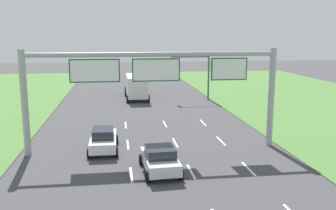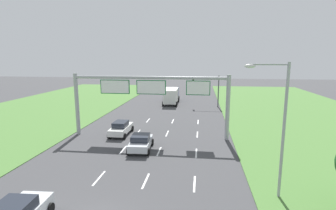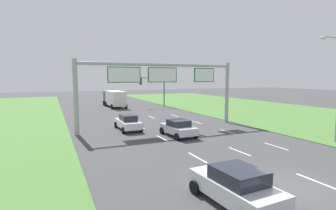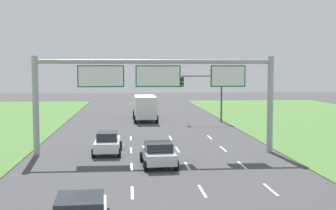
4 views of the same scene
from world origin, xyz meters
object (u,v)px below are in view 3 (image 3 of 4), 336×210
car_near_red (236,186)px  car_mid_lane (178,128)px  sign_gantry (161,81)px  street_lamp (336,80)px  car_lead_silver (128,122)px  traffic_light_mast (154,86)px  box_truck (114,98)px

car_near_red → car_mid_lane: size_ratio=1.07×
sign_gantry → street_lamp: 15.44m
sign_gantry → car_mid_lane: bearing=-91.4°
car_lead_silver → sign_gantry: bearing=-5.5°
sign_gantry → traffic_light_mast: sign_gantry is taller
street_lamp → car_lead_silver: bearing=138.7°
car_near_red → sign_gantry: (3.67, 16.80, 4.13)m
car_near_red → box_truck: box_truck is taller
car_mid_lane → street_lamp: size_ratio=0.48×
box_truck → sign_gantry: sign_gantry is taller
street_lamp → sign_gantry: bearing=131.2°
sign_gantry → car_lead_silver: bearing=174.1°
box_truck → street_lamp: size_ratio=0.98×
car_lead_silver → car_mid_lane: size_ratio=1.06×
traffic_light_mast → street_lamp: (3.53, -30.77, 1.21)m
car_mid_lane → traffic_light_mast: size_ratio=0.73×
car_near_red → sign_gantry: bearing=74.6°
car_lead_silver → street_lamp: size_ratio=0.51×
street_lamp → box_truck: bearing=107.1°
sign_gantry → street_lamp: bearing=-48.8°
car_lead_silver → traffic_light_mast: bearing=62.1°
car_mid_lane → street_lamp: bearing=-39.0°
car_lead_silver → street_lamp: bearing=-40.9°
sign_gantry → traffic_light_mast: 20.30m
sign_gantry → street_lamp: (10.17, -11.62, 0.13)m
traffic_light_mast → car_lead_silver: bearing=-118.3°
car_near_red → street_lamp: 15.38m
car_mid_lane → box_truck: size_ratio=0.49×
car_near_red → street_lamp: bearing=17.5°
car_lead_silver → car_mid_lane: 5.72m
car_mid_lane → car_near_red: bearing=-109.2°
car_lead_silver → car_mid_lane: (3.39, -4.61, -0.02)m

